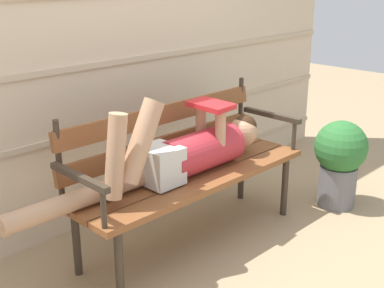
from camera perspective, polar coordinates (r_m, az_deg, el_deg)
ground_plane at (r=3.16m, az=1.60°, el=-11.51°), size 12.00×12.00×0.00m
house_siding at (r=3.33m, az=-8.43°, el=12.75°), size 4.49×0.08×2.50m
park_bench at (r=3.06m, az=-0.93°, el=-2.18°), size 1.59×0.51×0.88m
reclining_person at (r=2.93m, az=-0.98°, el=-0.91°), size 1.72×0.26×0.53m
potted_plant at (r=3.69m, az=16.18°, el=-1.55°), size 0.37×0.37×0.62m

